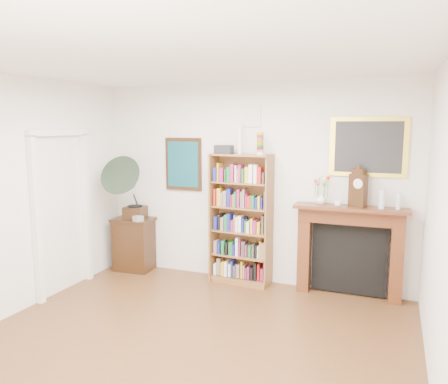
# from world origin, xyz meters

# --- Properties ---
(room) EXTENTS (4.51, 5.01, 2.81)m
(room) POSITION_xyz_m (0.00, 0.00, 1.40)
(room) COLOR #533919
(room) RESTS_ON ground
(door_casing) EXTENTS (0.08, 1.02, 2.17)m
(door_casing) POSITION_xyz_m (-2.21, 1.20, 1.26)
(door_casing) COLOR white
(door_casing) RESTS_ON left_wall
(teal_poster) EXTENTS (0.58, 0.04, 0.78)m
(teal_poster) POSITION_xyz_m (-1.05, 2.48, 1.65)
(teal_poster) COLOR black
(teal_poster) RESTS_ON back_wall
(small_picture) EXTENTS (0.26, 0.04, 0.30)m
(small_picture) POSITION_xyz_m (0.00, 2.48, 2.35)
(small_picture) COLOR white
(small_picture) RESTS_ON back_wall
(gilt_painting) EXTENTS (0.95, 0.04, 0.75)m
(gilt_painting) POSITION_xyz_m (1.55, 2.48, 1.95)
(gilt_painting) COLOR gold
(gilt_painting) RESTS_ON back_wall
(bookshelf) EXTENTS (0.87, 0.37, 2.11)m
(bookshelf) POSITION_xyz_m (-0.09, 2.33, 1.02)
(bookshelf) COLOR brown
(bookshelf) RESTS_ON floor
(side_cabinet) EXTENTS (0.62, 0.47, 0.81)m
(side_cabinet) POSITION_xyz_m (-1.81, 2.26, 0.41)
(side_cabinet) COLOR black
(side_cabinet) RESTS_ON floor
(fireplace) EXTENTS (1.43, 0.36, 1.20)m
(fireplace) POSITION_xyz_m (1.38, 2.40, 0.71)
(fireplace) COLOR #491B11
(fireplace) RESTS_ON floor
(gramophone) EXTENTS (0.69, 0.81, 0.97)m
(gramophone) POSITION_xyz_m (-1.79, 2.12, 1.36)
(gramophone) COLOR black
(gramophone) RESTS_ON side_cabinet
(cd_stack) EXTENTS (0.16, 0.16, 0.08)m
(cd_stack) POSITION_xyz_m (-1.63, 2.11, 0.85)
(cd_stack) COLOR #AAAAB6
(cd_stack) RESTS_ON side_cabinet
(mantel_clock) EXTENTS (0.24, 0.19, 0.48)m
(mantel_clock) POSITION_xyz_m (1.46, 2.34, 1.44)
(mantel_clock) COLOR black
(mantel_clock) RESTS_ON fireplace
(flower_vase) EXTENTS (0.14, 0.14, 0.14)m
(flower_vase) POSITION_xyz_m (1.00, 2.36, 1.27)
(flower_vase) COLOR white
(flower_vase) RESTS_ON fireplace
(teacup) EXTENTS (0.11, 0.11, 0.07)m
(teacup) POSITION_xyz_m (1.23, 2.28, 1.24)
(teacup) COLOR white
(teacup) RESTS_ON fireplace
(bottle_left) EXTENTS (0.07, 0.07, 0.24)m
(bottle_left) POSITION_xyz_m (1.75, 2.32, 1.32)
(bottle_left) COLOR silver
(bottle_left) RESTS_ON fireplace
(bottle_right) EXTENTS (0.06, 0.06, 0.20)m
(bottle_right) POSITION_xyz_m (1.94, 2.35, 1.30)
(bottle_right) COLOR silver
(bottle_right) RESTS_ON fireplace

